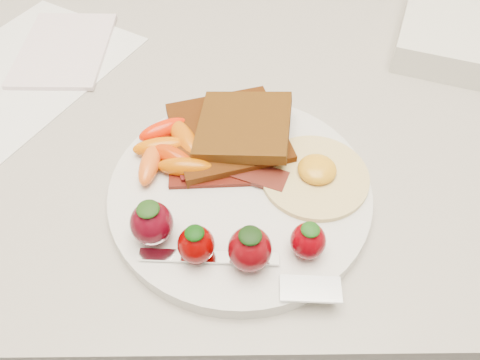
{
  "coord_description": "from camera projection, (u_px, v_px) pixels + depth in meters",
  "views": [
    {
      "loc": [
        -0.02,
        1.27,
        1.3
      ],
      "look_at": [
        -0.02,
        1.57,
        0.93
      ],
      "focal_mm": 35.0,
      "sensor_mm": 36.0,
      "label": 1
    }
  ],
  "objects": [
    {
      "name": "counter",
      "position": [
        248.0,
        279.0,
        0.93
      ],
      "size": [
        2.0,
        0.6,
        0.9
      ],
      "primitive_type": "cube",
      "color": "gray",
      "rests_on": "ground"
    },
    {
      "name": "plate",
      "position": [
        240.0,
        191.0,
        0.49
      ],
      "size": [
        0.27,
        0.27,
        0.02
      ],
      "primitive_type": "cylinder",
      "color": "silver",
      "rests_on": "counter"
    },
    {
      "name": "toast_lower",
      "position": [
        228.0,
        134.0,
        0.52
      ],
      "size": [
        0.15,
        0.15,
        0.01
      ],
      "primitive_type": "cube",
      "rotation": [
        0.0,
        0.0,
        0.27
      ],
      "color": "black",
      "rests_on": "plate"
    },
    {
      "name": "toast_upper",
      "position": [
        244.0,
        126.0,
        0.51
      ],
      "size": [
        0.11,
        0.11,
        0.02
      ],
      "primitive_type": "cube",
      "rotation": [
        0.0,
        -0.1,
        -0.14
      ],
      "color": "#421E0D",
      "rests_on": "toast_lower"
    },
    {
      "name": "fried_egg",
      "position": [
        315.0,
        174.0,
        0.48
      ],
      "size": [
        0.13,
        0.13,
        0.02
      ],
      "color": "#F2EBB0",
      "rests_on": "plate"
    },
    {
      "name": "bacon_strips",
      "position": [
        229.0,
        168.0,
        0.49
      ],
      "size": [
        0.13,
        0.07,
        0.01
      ],
      "color": "#390302",
      "rests_on": "plate"
    },
    {
      "name": "baby_carrots",
      "position": [
        170.0,
        149.0,
        0.5
      ],
      "size": [
        0.09,
        0.1,
        0.02
      ],
      "color": "#D95F00",
      "rests_on": "plate"
    },
    {
      "name": "strawberries",
      "position": [
        218.0,
        238.0,
        0.42
      ],
      "size": [
        0.18,
        0.07,
        0.05
      ],
      "color": "#49040F",
      "rests_on": "plate"
    },
    {
      "name": "fork",
      "position": [
        254.0,
        271.0,
        0.42
      ],
      "size": [
        0.18,
        0.06,
        0.0
      ],
      "color": "white",
      "rests_on": "plate"
    },
    {
      "name": "paper_sheet",
      "position": [
        25.0,
        69.0,
        0.63
      ],
      "size": [
        0.32,
        0.34,
        0.0
      ],
      "primitive_type": "cube",
      "rotation": [
        0.0,
        0.0,
        -0.53
      ],
      "color": "white",
      "rests_on": "counter"
    },
    {
      "name": "notepad",
      "position": [
        64.0,
        49.0,
        0.65
      ],
      "size": [
        0.12,
        0.17,
        0.01
      ],
      "primitive_type": "cube",
      "rotation": [
        0.0,
        0.0,
        -0.02
      ],
      "color": "silver",
      "rests_on": "paper_sheet"
    }
  ]
}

